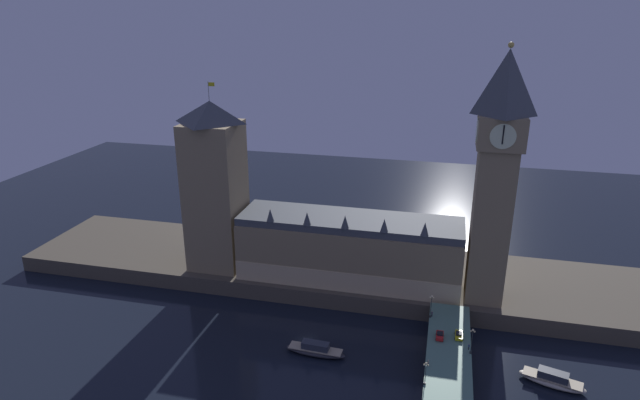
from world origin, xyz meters
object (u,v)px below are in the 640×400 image
victoria_tower (215,186)px  boat_downstream (552,380)px  clock_tower (496,173)px  pedestrian_near_rail (428,362)px  car_southbound_trail (459,335)px  street_lamp_far (431,304)px  boat_upstream (315,350)px  street_lamp_mid (472,338)px  pedestrian_far_rail (432,314)px  pedestrian_mid_walk (469,346)px  car_northbound_lead (440,335)px  street_lamp_near (426,371)px

victoria_tower → boat_downstream: (103.46, -33.81, -32.29)m
clock_tower → pedestrian_near_rail: 56.33m
car_southbound_trail → street_lamp_far: size_ratio=0.60×
boat_upstream → street_lamp_mid: bearing=0.7°
pedestrian_far_rail → pedestrian_near_rail: bearing=-90.0°
pedestrian_mid_walk → boat_downstream: size_ratio=0.10×
car_northbound_lead → pedestrian_far_rail: bearing=103.5°
street_lamp_near → street_lamp_far: 29.45m
clock_tower → pedestrian_mid_walk: 48.53m
clock_tower → car_southbound_trail: clock_tower is taller
street_lamp_far → pedestrian_near_rail: bearing=-89.0°
car_southbound_trail → pedestrian_near_rail: pedestrian_near_rail is taller
pedestrian_mid_walk → boat_upstream: pedestrian_mid_walk is taller
street_lamp_mid → car_southbound_trail: bearing=113.5°
street_lamp_mid → boat_downstream: 22.57m
car_northbound_lead → street_lamp_near: 20.20m
clock_tower → car_northbound_lead: (-12.02, -26.78, -37.81)m
car_northbound_lead → street_lamp_mid: size_ratio=0.54×
pedestrian_far_rail → boat_upstream: 34.50m
pedestrian_mid_walk → street_lamp_near: bearing=-122.1°
victoria_tower → street_lamp_near: size_ratio=10.33×
pedestrian_mid_walk → street_lamp_far: size_ratio=0.24×
pedestrian_near_rail → pedestrian_far_rail: pedestrian_far_rail is taller
victoria_tower → boat_downstream: size_ratio=3.76×
pedestrian_near_rail → street_lamp_far: bearing=91.0°
car_southbound_trail → boat_downstream: size_ratio=0.25×
street_lamp_near → clock_tower: bearing=72.3°
car_northbound_lead → boat_upstream: size_ratio=0.23×
pedestrian_near_rail → car_southbound_trail: bearing=62.3°
pedestrian_far_rail → clock_tower: bearing=48.9°
street_lamp_near → pedestrian_mid_walk: bearing=57.9°
pedestrian_mid_walk → street_lamp_near: size_ratio=0.28×
street_lamp_mid → boat_upstream: 41.44m
car_northbound_lead → pedestrian_near_rail: bearing=-101.1°
pedestrian_near_rail → street_lamp_near: street_lamp_near is taller
pedestrian_far_rail → street_lamp_far: (-0.40, -0.53, 3.46)m
car_northbound_lead → car_southbound_trail: size_ratio=0.91×
victoria_tower → pedestrian_far_rail: (72.93, -19.78, -26.07)m
clock_tower → street_lamp_mid: 46.85m
pedestrian_near_rail → street_lamp_far: street_lamp_far is taller
car_northbound_lead → boat_downstream: (28.08, -3.84, -6.06)m
pedestrian_far_rail → street_lamp_near: (-0.40, -29.97, 2.89)m
car_southbound_trail → pedestrian_far_rail: bearing=130.2°
pedestrian_mid_walk → boat_upstream: (-39.86, -2.05, -6.27)m
clock_tower → car_northbound_lead: clock_tower is taller
car_northbound_lead → pedestrian_far_rail: 10.49m
boat_upstream → boat_downstream: boat_downstream is taller
street_lamp_near → street_lamp_mid: 18.15m
pedestrian_mid_walk → boat_upstream: 40.40m
pedestrian_mid_walk → pedestrian_far_rail: 16.84m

